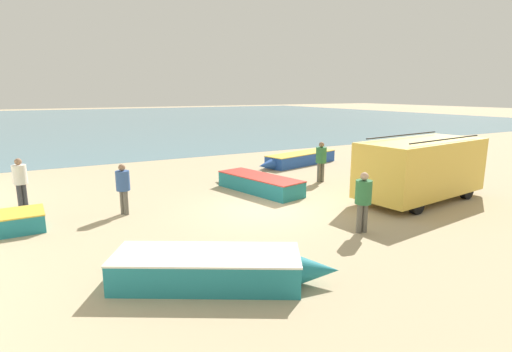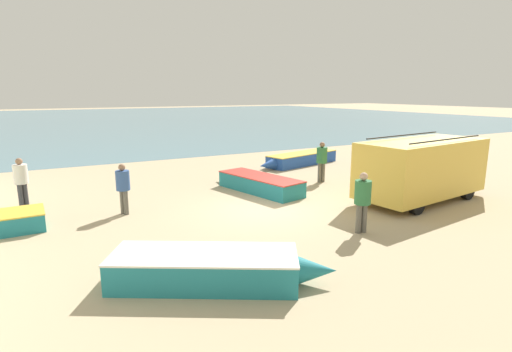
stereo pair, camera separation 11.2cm
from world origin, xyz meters
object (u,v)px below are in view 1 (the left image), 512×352
Objects in this scene: fishing_rowboat_3 at (216,269)px; fisherman_2 at (321,158)px; fishing_rowboat_0 at (257,183)px; fisherman_0 at (363,197)px; fishing_rowboat_1 at (298,159)px; parked_van at (422,167)px; fisherman_1 at (20,178)px; fisherman_3 at (123,185)px.

fisherman_2 is at bearing 70.01° from fishing_rowboat_3.
fishing_rowboat_0 is 3.43m from fisherman_2.
fishing_rowboat_1 is at bearing -15.67° from fisherman_0.
fisherman_0 is (-4.43, -1.62, -0.19)m from parked_van.
parked_van is 4.51m from fisherman_2.
fishing_rowboat_0 is (-4.69, 4.26, -0.93)m from parked_van.
fishing_rowboat_3 is 2.59× the size of fisherman_0.
fishing_rowboat_0 is at bearing 84.92° from fishing_rowboat_3.
fisherman_0 is 6.68m from fisherman_2.
fisherman_2 is (11.80, -1.76, 0.03)m from fisherman_1.
fishing_rowboat_1 is at bearing 78.21° from fishing_rowboat_3.
fisherman_1 is (-8.71, 7.68, -0.01)m from fisherman_0.
fisherman_0 reaches higher than fishing_rowboat_3.
fisherman_2 is 8.84m from fisherman_3.
fisherman_0 is at bearing 169.15° from fishing_rowboat_0.
fishing_rowboat_3 is 2.71× the size of fisherman_3.
parked_van is 6.40m from fishing_rowboat_0.
parked_van reaches higher than fisherman_0.
fishing_rowboat_0 is 6.45m from fishing_rowboat_1.
parked_van is 3.29× the size of fisherman_3.
fisherman_3 is at bearing 153.85° from parked_van.
fisherman_2 reaches higher than fishing_rowboat_0.
fishing_rowboat_3 is 10.59m from fisherman_2.
fishing_rowboat_3 is at bearing 135.22° from fisherman_2.
fishing_rowboat_0 is 2.85× the size of fisherman_3.
fisherman_1 is at bearing 58.10° from fisherman_0.
fishing_rowboat_0 is at bearing 11.99° from fisherman_0.
fishing_rowboat_0 is at bearing 46.17° from fisherman_1.
fisherman_0 is at bearing 40.02° from fishing_rowboat_3.
fishing_rowboat_1 is 3.21× the size of fisherman_1.
fishing_rowboat_3 is at bearing 131.76° from fishing_rowboat_0.
fishing_rowboat_1 is 1.23× the size of fishing_rowboat_3.
fisherman_0 is at bearing 50.18° from fishing_rowboat_1.
fishing_rowboat_1 is at bearing 81.07° from parked_van.
parked_van is 14.48m from fisherman_1.
fishing_rowboat_1 is 3.18× the size of fisherman_0.
parked_van is at bearing 73.48° from fishing_rowboat_1.
fisherman_2 is (-1.34, 4.30, -0.17)m from parked_van.
fishing_rowboat_3 is at bearing 109.70° from fisherman_0.
fisherman_0 is 7.68m from fisherman_3.
fisherman_2 reaches higher than fisherman_1.
fishing_rowboat_3 is 5.12m from fisherman_0.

